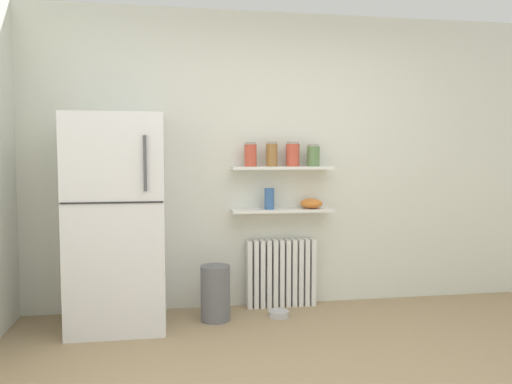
# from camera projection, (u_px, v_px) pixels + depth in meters

# --- Properties ---
(ground_plane) EXTENTS (7.04, 7.04, 0.00)m
(ground_plane) POSITION_uv_depth(u_px,v_px,m) (328.00, 373.00, 3.13)
(ground_plane) COLOR #9E8460
(back_wall) EXTENTS (7.04, 0.10, 2.60)m
(back_wall) POSITION_uv_depth(u_px,v_px,m) (277.00, 161.00, 4.56)
(back_wall) COLOR silver
(back_wall) RESTS_ON ground_plane
(refrigerator) EXTENTS (0.73, 0.75, 1.66)m
(refrigerator) POSITION_uv_depth(u_px,v_px,m) (118.00, 221.00, 3.97)
(refrigerator) COLOR silver
(refrigerator) RESTS_ON ground_plane
(radiator) EXTENTS (0.62, 0.12, 0.60)m
(radiator) POSITION_uv_depth(u_px,v_px,m) (281.00, 273.00, 4.51)
(radiator) COLOR white
(radiator) RESTS_ON ground_plane
(wall_shelf_lower) EXTENTS (0.89, 0.22, 0.02)m
(wall_shelf_lower) POSITION_uv_depth(u_px,v_px,m) (282.00, 210.00, 4.44)
(wall_shelf_lower) COLOR white
(wall_shelf_upper) EXTENTS (0.89, 0.22, 0.02)m
(wall_shelf_upper) POSITION_uv_depth(u_px,v_px,m) (282.00, 168.00, 4.41)
(wall_shelf_upper) COLOR white
(storage_jar_0) EXTENTS (0.11, 0.11, 0.21)m
(storage_jar_0) POSITION_uv_depth(u_px,v_px,m) (250.00, 155.00, 4.35)
(storage_jar_0) COLOR #C64C38
(storage_jar_0) RESTS_ON wall_shelf_upper
(storage_jar_1) EXTENTS (0.10, 0.10, 0.22)m
(storage_jar_1) POSITION_uv_depth(u_px,v_px,m) (272.00, 154.00, 4.39)
(storage_jar_1) COLOR olive
(storage_jar_1) RESTS_ON wall_shelf_upper
(storage_jar_2) EXTENTS (0.12, 0.12, 0.22)m
(storage_jar_2) POSITION_uv_depth(u_px,v_px,m) (293.00, 154.00, 4.42)
(storage_jar_2) COLOR #C64C38
(storage_jar_2) RESTS_ON wall_shelf_upper
(storage_jar_3) EXTENTS (0.11, 0.11, 0.19)m
(storage_jar_3) POSITION_uv_depth(u_px,v_px,m) (313.00, 155.00, 4.45)
(storage_jar_3) COLOR #5B7F4C
(storage_jar_3) RESTS_ON wall_shelf_upper
(vase) EXTENTS (0.09, 0.09, 0.19)m
(vase) POSITION_uv_depth(u_px,v_px,m) (269.00, 199.00, 4.41)
(vase) COLOR #38609E
(vase) RESTS_ON wall_shelf_lower
(shelf_bowl) EXTENTS (0.20, 0.20, 0.09)m
(shelf_bowl) POSITION_uv_depth(u_px,v_px,m) (311.00, 203.00, 4.48)
(shelf_bowl) COLOR orange
(shelf_bowl) RESTS_ON wall_shelf_lower
(trash_bin) EXTENTS (0.24, 0.24, 0.45)m
(trash_bin) POSITION_uv_depth(u_px,v_px,m) (215.00, 293.00, 4.12)
(trash_bin) COLOR slate
(trash_bin) RESTS_ON ground_plane
(pet_food_bowl) EXTENTS (0.17, 0.17, 0.05)m
(pet_food_bowl) POSITION_uv_depth(u_px,v_px,m) (279.00, 314.00, 4.22)
(pet_food_bowl) COLOR #B7B7BC
(pet_food_bowl) RESTS_ON ground_plane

